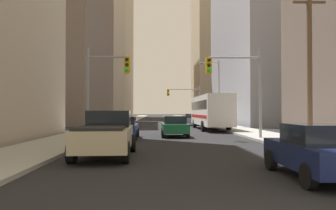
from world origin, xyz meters
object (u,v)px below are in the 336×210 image
pickup_truck_beige (106,134)px  sedan_green (175,126)px  sedan_blue (124,127)px  sedan_grey (191,119)px  city_bus (210,111)px  traffic_signal_near_right (237,78)px  traffic_signal_far_right (185,97)px  sedan_navy (318,151)px  traffic_signal_near_left (106,78)px

pickup_truck_beige → sedan_green: size_ratio=1.29×
sedan_blue → sedan_grey: same height
city_bus → sedan_blue: size_ratio=2.73×
traffic_signal_near_right → traffic_signal_far_right: (-0.76, 32.17, 0.07)m
sedan_grey → traffic_signal_far_right: traffic_signal_far_right is taller
sedan_green → sedan_grey: same height
sedan_navy → pickup_truck_beige: bearing=144.2°
sedan_green → traffic_signal_near_right: size_ratio=0.71×
pickup_truck_beige → traffic_signal_far_right: size_ratio=0.91×
city_bus → sedan_blue: (-7.66, -10.98, -1.16)m
pickup_truck_beige → traffic_signal_near_left: bearing=99.0°
city_bus → traffic_signal_far_right: traffic_signal_far_right is taller
city_bus → sedan_navy: size_ratio=2.72×
sedan_grey → pickup_truck_beige: bearing=-102.2°
city_bus → sedan_grey: size_ratio=2.72×
pickup_truck_beige → sedan_navy: size_ratio=1.29×
pickup_truck_beige → traffic_signal_near_right: (7.32, 7.86, 3.10)m
pickup_truck_beige → sedan_blue: pickup_truck_beige is taller
sedan_grey → traffic_signal_near_right: 22.92m
sedan_green → traffic_signal_near_right: traffic_signal_near_right is taller
city_bus → traffic_signal_near_right: bearing=-90.8°
traffic_signal_near_left → traffic_signal_near_right: 8.55m
sedan_navy → traffic_signal_near_right: traffic_signal_near_right is taller
pickup_truck_beige → traffic_signal_far_right: 40.68m
sedan_blue → traffic_signal_far_right: traffic_signal_far_right is taller
sedan_navy → traffic_signal_far_right: traffic_signal_far_right is taller
sedan_green → traffic_signal_near_left: (-4.61, -2.87, 3.22)m
sedan_blue → traffic_signal_near_left: 3.57m
traffic_signal_near_right → traffic_signal_far_right: size_ratio=1.00×
city_bus → traffic_signal_far_right: 20.22m
sedan_grey → traffic_signal_far_right: bearing=90.2°
city_bus → sedan_green: (-4.10, -9.21, -1.16)m
pickup_truck_beige → sedan_navy: (6.60, -4.76, -0.16)m
sedan_grey → traffic_signal_far_right: (-0.04, 9.49, 3.34)m
sedan_navy → city_bus: bearing=88.0°
traffic_signal_near_right → traffic_signal_far_right: same height
pickup_truck_beige → traffic_signal_near_left: traffic_signal_near_left is taller
traffic_signal_near_left → traffic_signal_far_right: bearing=76.4°
sedan_green → sedan_grey: (3.22, 19.80, 0.00)m
sedan_navy → traffic_signal_near_right: size_ratio=0.71×
sedan_grey → traffic_signal_near_left: 24.21m
sedan_navy → traffic_signal_near_right: 13.06m
traffic_signal_far_right → sedan_navy: bearing=-90.0°
pickup_truck_beige → sedan_navy: pickup_truck_beige is taller
traffic_signal_near_left → traffic_signal_far_right: size_ratio=1.00×
sedan_navy → sedan_green: same height
city_bus → traffic_signal_near_right: size_ratio=1.92×
traffic_signal_near_left → traffic_signal_far_right: same height
sedan_blue → sedan_grey: size_ratio=1.00×
sedan_blue → sedan_grey: 22.61m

